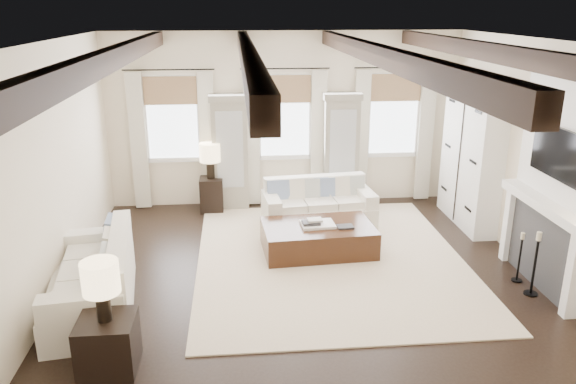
{
  "coord_description": "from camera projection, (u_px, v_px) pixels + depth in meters",
  "views": [
    {
      "loc": [
        -0.9,
        -6.51,
        3.61
      ],
      "look_at": [
        -0.21,
        0.86,
        1.15
      ],
      "focal_mm": 35.0,
      "sensor_mm": 36.0,
      "label": 1
    }
  ],
  "objects": [
    {
      "name": "ground",
      "position": [
        310.0,
        295.0,
        7.37
      ],
      "size": [
        7.5,
        7.5,
        0.0
      ],
      "primitive_type": "plane",
      "color": "black",
      "rests_on": "ground"
    },
    {
      "name": "room_shell",
      "position": [
        357.0,
        138.0,
        7.69
      ],
      "size": [
        6.54,
        7.54,
        3.22
      ],
      "color": "white",
      "rests_on": "ground"
    },
    {
      "name": "area_rug",
      "position": [
        330.0,
        259.0,
        8.41
      ],
      "size": [
        3.93,
        4.61,
        0.02
      ],
      "primitive_type": "cube",
      "color": "beige",
      "rests_on": "ground"
    },
    {
      "name": "sofa_back",
      "position": [
        318.0,
        206.0,
        9.67
      ],
      "size": [
        1.95,
        1.04,
        0.8
      ],
      "color": "white",
      "rests_on": "ground"
    },
    {
      "name": "sofa_left",
      "position": [
        97.0,
        281.0,
        6.97
      ],
      "size": [
        1.24,
        2.24,
        0.91
      ],
      "color": "white",
      "rests_on": "ground"
    },
    {
      "name": "ottoman",
      "position": [
        318.0,
        239.0,
        8.6
      ],
      "size": [
        1.73,
        1.15,
        0.44
      ],
      "primitive_type": "cube",
      "rotation": [
        0.0,
        0.0,
        0.07
      ],
      "color": "black",
      "rests_on": "ground"
    },
    {
      "name": "tray",
      "position": [
        318.0,
        224.0,
        8.52
      ],
      "size": [
        0.52,
        0.41,
        0.04
      ],
      "primitive_type": "cube",
      "rotation": [
        0.0,
        0.0,
        0.07
      ],
      "color": "white",
      "rests_on": "ottoman"
    },
    {
      "name": "book_lower",
      "position": [
        311.0,
        223.0,
        8.48
      ],
      "size": [
        0.27,
        0.22,
        0.04
      ],
      "primitive_type": "cube",
      "rotation": [
        0.0,
        0.0,
        0.07
      ],
      "color": "#262628",
      "rests_on": "tray"
    },
    {
      "name": "book_upper",
      "position": [
        315.0,
        220.0,
        8.49
      ],
      "size": [
        0.23,
        0.18,
        0.03
      ],
      "primitive_type": "cube",
      "rotation": [
        0.0,
        0.0,
        0.07
      ],
      "color": "beige",
      "rests_on": "book_lower"
    },
    {
      "name": "book_loose",
      "position": [
        345.0,
        227.0,
        8.44
      ],
      "size": [
        0.25,
        0.2,
        0.03
      ],
      "primitive_type": "cube",
      "rotation": [
        0.0,
        0.0,
        0.07
      ],
      "color": "#262628",
      "rests_on": "ottoman"
    },
    {
      "name": "side_table_front",
      "position": [
        108.0,
        344.0,
        5.8
      ],
      "size": [
        0.58,
        0.58,
        0.58
      ],
      "primitive_type": "cube",
      "color": "black",
      "rests_on": "ground"
    },
    {
      "name": "lamp_front",
      "position": [
        101.0,
        281.0,
        5.57
      ],
      "size": [
        0.38,
        0.38,
        0.65
      ],
      "color": "black",
      "rests_on": "side_table_front"
    },
    {
      "name": "side_table_back",
      "position": [
        212.0,
        194.0,
        10.32
      ],
      "size": [
        0.42,
        0.42,
        0.63
      ],
      "primitive_type": "cube",
      "color": "black",
      "rests_on": "ground"
    },
    {
      "name": "lamp_back",
      "position": [
        210.0,
        155.0,
        10.08
      ],
      "size": [
        0.38,
        0.38,
        0.65
      ],
      "color": "black",
      "rests_on": "side_table_back"
    },
    {
      "name": "candlestick_near",
      "position": [
        534.0,
        269.0,
        7.28
      ],
      "size": [
        0.18,
        0.18,
        0.88
      ],
      "color": "black",
      "rests_on": "ground"
    },
    {
      "name": "candlestick_far",
      "position": [
        519.0,
        261.0,
        7.66
      ],
      "size": [
        0.15,
        0.15,
        0.72
      ],
      "color": "black",
      "rests_on": "ground"
    }
  ]
}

